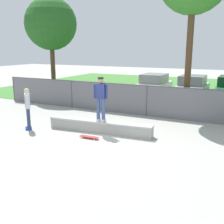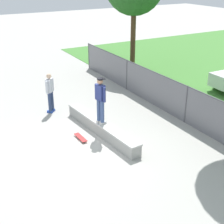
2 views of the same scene
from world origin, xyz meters
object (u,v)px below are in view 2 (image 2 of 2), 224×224
at_px(concrete_ledge, 101,128).
at_px(skateboarder, 100,99).
at_px(skateboard, 81,137).
at_px(bystander, 50,91).

bearing_deg(concrete_ledge, skateboarder, -29.87).
bearing_deg(skateboard, skateboarder, 85.58).
relative_size(concrete_ledge, skateboard, 5.71).
height_order(concrete_ledge, skateboarder, skateboarder).
height_order(skateboarder, bystander, skateboarder).
bearing_deg(skateboarder, skateboard, -94.42).
height_order(concrete_ledge, skateboard, concrete_ledge).
bearing_deg(concrete_ledge, bystander, -161.46).
bearing_deg(skateboard, bystander, -178.19).
xyz_separation_m(concrete_ledge, bystander, (-2.98, -1.00, 0.75)).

